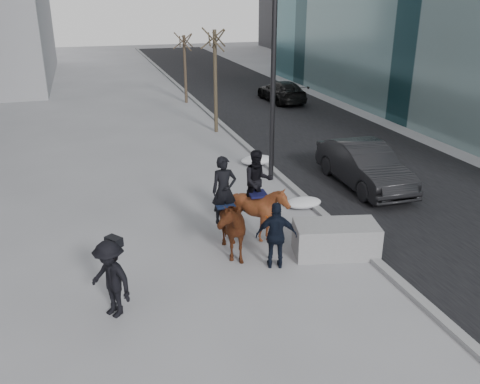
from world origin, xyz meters
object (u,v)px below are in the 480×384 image
object	(u,v)px
planter	(336,239)
car_near	(364,165)
mounted_left	(226,219)
mounted_right	(259,205)

from	to	relation	value
planter	car_near	bearing A→B (deg)	52.67
planter	mounted_left	distance (m)	2.96
mounted_left	mounted_right	bearing A→B (deg)	25.94
car_near	mounted_right	bearing A→B (deg)	-149.22
car_near	mounted_left	bearing A→B (deg)	-149.96
car_near	mounted_right	distance (m)	5.76
car_near	planter	bearing A→B (deg)	-126.71
planter	mounted_right	distance (m)	2.29
car_near	mounted_left	world-z (taller)	mounted_left
planter	car_near	distance (m)	5.47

